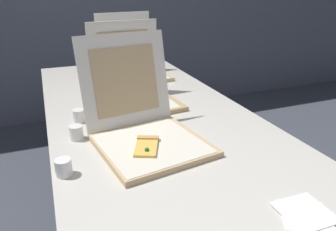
% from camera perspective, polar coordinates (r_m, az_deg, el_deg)
% --- Properties ---
extents(table, '(0.94, 2.27, 0.73)m').
position_cam_1_polar(table, '(1.54, -3.01, -1.38)').
color(table, beige).
rests_on(table, ground).
extents(pizza_box_front, '(0.45, 0.52, 0.40)m').
position_cam_1_polar(pizza_box_front, '(1.24, -4.00, -2.55)').
color(pizza_box_front, tan).
rests_on(pizza_box_front, table).
extents(pizza_box_middle, '(0.42, 0.42, 0.41)m').
position_cam_1_polar(pizza_box_middle, '(1.67, -6.06, 4.20)').
color(pizza_box_middle, tan).
rests_on(pizza_box_middle, table).
extents(pizza_box_back, '(0.43, 0.44, 0.41)m').
position_cam_1_polar(pizza_box_back, '(2.16, -6.41, 8.42)').
color(pizza_box_back, tan).
rests_on(pizza_box_back, table).
extents(cup_white_near_center, '(0.05, 0.05, 0.06)m').
position_cam_1_polar(cup_white_near_center, '(1.33, -16.14, -2.97)').
color(cup_white_near_center, white).
rests_on(cup_white_near_center, table).
extents(cup_white_near_left, '(0.05, 0.05, 0.06)m').
position_cam_1_polar(cup_white_near_left, '(1.10, -18.22, -8.86)').
color(cup_white_near_left, white).
rests_on(cup_white_near_left, table).
extents(cup_white_mid, '(0.05, 0.05, 0.06)m').
position_cam_1_polar(cup_white_mid, '(1.49, -15.69, -0.04)').
color(cup_white_mid, white).
rests_on(cup_white_mid, table).
extents(napkin_pile, '(0.17, 0.17, 0.01)m').
position_cam_1_polar(napkin_pile, '(0.98, 23.37, -15.89)').
color(napkin_pile, white).
rests_on(napkin_pile, table).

